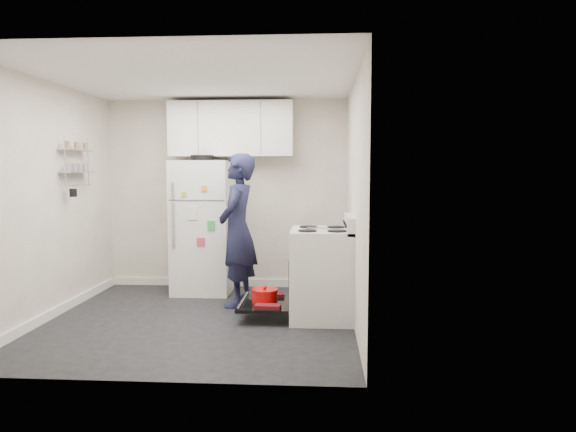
# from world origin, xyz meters

# --- Properties ---
(room) EXTENTS (3.21, 3.21, 2.51)m
(room) POSITION_xyz_m (-0.03, 0.03, 1.21)
(room) COLOR black
(room) RESTS_ON ground
(electric_range) EXTENTS (0.66, 0.76, 1.10)m
(electric_range) POSITION_xyz_m (1.26, 0.15, 0.47)
(electric_range) COLOR silver
(electric_range) RESTS_ON ground
(open_oven_door) EXTENTS (0.55, 0.70, 0.22)m
(open_oven_door) POSITION_xyz_m (0.67, 0.14, 0.19)
(open_oven_door) COLOR black
(open_oven_door) RESTS_ON ground
(refrigerator) EXTENTS (0.72, 0.74, 1.76)m
(refrigerator) POSITION_xyz_m (-0.25, 1.25, 0.85)
(refrigerator) COLOR white
(refrigerator) RESTS_ON ground
(upper_cabinets) EXTENTS (1.60, 0.33, 0.70)m
(upper_cabinets) POSITION_xyz_m (0.10, 1.43, 2.10)
(upper_cabinets) COLOR silver
(upper_cabinets) RESTS_ON room
(wall_shelf_rack) EXTENTS (0.14, 0.60, 0.61)m
(wall_shelf_rack) POSITION_xyz_m (-1.52, 0.49, 1.68)
(wall_shelf_rack) COLOR #B2B2B7
(wall_shelf_rack) RESTS_ON room
(person) EXTENTS (0.50, 0.69, 1.76)m
(person) POSITION_xyz_m (0.30, 0.63, 0.88)
(person) COLOR #191B39
(person) RESTS_ON ground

